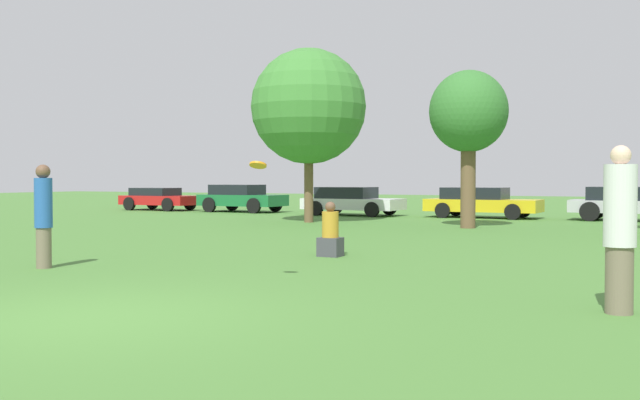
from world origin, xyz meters
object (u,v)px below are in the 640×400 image
object	(u,v)px
parked_car_red	(159,198)
parked_car_white	(351,201)
person_thrower	(43,215)
parked_car_green	(241,197)
bystander_sitting	(330,234)
parked_car_silver	(628,203)
parked_car_yellow	(480,202)
tree_1	(468,114)
frisbee	(258,165)
person_catcher	(620,229)
tree_0	(309,107)

from	to	relation	value
parked_car_red	parked_car_white	bearing A→B (deg)	-0.15
person_thrower	parked_car_green	size ratio (longest dim) A/B	0.45
bystander_sitting	parked_car_white	xyz separation A→B (m)	(-6.25, 15.08, 0.18)
parked_car_green	parked_car_silver	size ratio (longest dim) A/B	0.94
parked_car_green	parked_car_yellow	bearing A→B (deg)	1.75
tree_1	parked_car_green	distance (m)	14.19
bystander_sitting	parked_car_green	bearing A→B (deg)	127.79
frisbee	parked_car_yellow	bearing A→B (deg)	94.42
frisbee	parked_car_silver	distance (m)	20.19
frisbee	parked_car_green	xyz separation A→B (m)	(-12.82, 19.56, -1.09)
parked_car_green	frisbee	bearing A→B (deg)	-54.98
frisbee	parked_car_silver	world-z (taller)	frisbee
person_catcher	parked_car_green	world-z (taller)	person_catcher
parked_car_red	parked_car_green	xyz separation A→B (m)	(4.68, 0.21, 0.08)
frisbee	parked_car_silver	xyz separation A→B (m)	(3.90, 19.78, -1.10)
bystander_sitting	parked_car_silver	distance (m)	16.52
frisbee	parked_car_white	bearing A→B (deg)	110.04
person_thrower	bystander_sitting	size ratio (longest dim) A/B	1.64
person_catcher	bystander_sitting	size ratio (longest dim) A/B	1.77
parked_car_red	parked_car_green	size ratio (longest dim) A/B	0.98
frisbee	parked_car_white	distance (m)	20.25
tree_0	parked_car_green	xyz separation A→B (m)	(-6.54, 5.75, -3.45)
bystander_sitting	parked_car_red	bearing A→B (deg)	137.45
person_catcher	tree_0	bearing A→B (deg)	-50.32
person_thrower	bystander_sitting	bearing A→B (deg)	48.16
frisbee	tree_0	distance (m)	15.35
tree_0	parked_car_white	world-z (taller)	tree_0
frisbee	tree_0	bearing A→B (deg)	114.43
frisbee	parked_car_green	distance (m)	23.41
person_catcher	parked_car_green	xyz separation A→B (m)	(-17.83, 19.76, -0.31)
person_thrower	parked_car_silver	xyz separation A→B (m)	(8.24, 19.84, -0.27)
frisbee	tree_0	world-z (taller)	tree_0
person_thrower	person_catcher	distance (m)	9.35
person_catcher	parked_car_yellow	size ratio (longest dim) A/B	0.43
parked_car_white	parked_car_yellow	size ratio (longest dim) A/B	0.94
person_thrower	parked_car_red	distance (m)	23.45
tree_1	parked_car_green	world-z (taller)	tree_1
parked_car_red	person_catcher	bearing A→B (deg)	-39.19
tree_1	person_catcher	bearing A→B (deg)	-68.34
tree_0	parked_car_red	distance (m)	13.00
person_catcher	frisbee	xyz separation A→B (m)	(-5.01, 0.20, 0.78)
person_thrower	parked_car_silver	world-z (taller)	person_thrower
person_catcher	bystander_sitting	xyz separation A→B (m)	(-5.69, 4.11, -0.54)
parked_car_white	parked_car_red	bearing A→B (deg)	179.85
frisbee	tree_1	xyz separation A→B (m)	(-0.38, 13.38, 1.83)
tree_0	parked_car_red	size ratio (longest dim) A/B	1.57
person_catcher	tree_0	xyz separation A→B (m)	(-11.28, 14.01, 3.14)
parked_car_green	bystander_sitting	bearing A→B (deg)	-50.42
parked_car_white	bystander_sitting	bearing A→B (deg)	-65.72
person_thrower	parked_car_yellow	distance (m)	19.82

